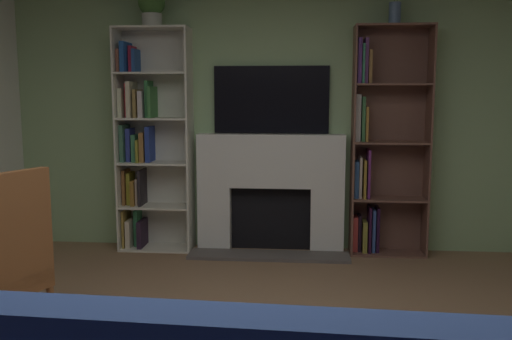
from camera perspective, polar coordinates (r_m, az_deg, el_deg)
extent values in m
cube|color=#96BB82|center=(5.36, 1.64, 5.12)|extent=(5.17, 0.06, 2.50)
cube|color=white|center=(5.42, -4.25, -4.92)|extent=(0.32, 0.21, 0.62)
cube|color=white|center=(5.35, 7.35, -5.12)|extent=(0.32, 0.21, 0.62)
cube|color=white|center=(5.26, 1.54, 0.97)|extent=(1.40, 0.21, 0.51)
cube|color=black|center=(5.42, 1.56, -4.89)|extent=(0.77, 0.08, 0.62)
cube|color=#57514D|center=(5.19, 1.33, -8.87)|extent=(1.50, 0.30, 0.03)
cube|color=black|center=(5.30, 1.61, 7.28)|extent=(1.10, 0.06, 0.64)
cube|color=silver|center=(5.47, -13.91, 2.98)|extent=(0.02, 0.32, 2.13)
cube|color=silver|center=(5.29, -6.85, 3.00)|extent=(0.02, 0.32, 2.13)
cube|color=silver|center=(5.51, -10.03, 3.13)|extent=(0.70, 0.02, 2.13)
cube|color=silver|center=(5.56, -10.17, -7.90)|extent=(0.67, 0.32, 0.02)
cube|color=olive|center=(5.61, -13.27, -5.81)|extent=(0.02, 0.25, 0.37)
cube|color=beige|center=(5.61, -12.81, -6.32)|extent=(0.04, 0.26, 0.27)
cube|color=#31794A|center=(5.62, -12.12, -5.81)|extent=(0.04, 0.18, 0.36)
cube|color=#261A2B|center=(5.57, -11.69, -6.40)|extent=(0.04, 0.26, 0.26)
cube|color=silver|center=(5.46, -10.27, -3.69)|extent=(0.67, 0.32, 0.02)
cube|color=brown|center=(5.55, -13.29, -1.70)|extent=(0.03, 0.20, 0.34)
cube|color=olive|center=(5.55, -12.84, -1.83)|extent=(0.04, 0.18, 0.31)
cube|color=olive|center=(5.52, -12.39, -2.25)|extent=(0.04, 0.24, 0.24)
cube|color=beige|center=(5.52, -12.02, -2.15)|extent=(0.02, 0.20, 0.26)
cube|color=black|center=(5.48, -11.69, -1.74)|extent=(0.02, 0.25, 0.35)
cube|color=silver|center=(5.39, -10.38, 0.74)|extent=(0.67, 0.32, 0.02)
cube|color=#38654B|center=(5.48, -13.45, 2.73)|extent=(0.04, 0.24, 0.36)
cube|color=#303B92|center=(5.49, -12.87, 2.57)|extent=(0.04, 0.18, 0.32)
cube|color=#37794F|center=(5.46, -12.31, 2.26)|extent=(0.04, 0.21, 0.26)
cube|color=olive|center=(5.44, -11.92, 2.00)|extent=(0.02, 0.25, 0.22)
cube|color=olive|center=(5.44, -11.50, 2.36)|extent=(0.04, 0.22, 0.28)
cube|color=navy|center=(5.42, -10.92, 2.67)|extent=(0.04, 0.22, 0.34)
cube|color=silver|center=(5.36, -10.50, 5.26)|extent=(0.67, 0.32, 0.02)
cube|color=beige|center=(5.46, -13.59, 6.76)|extent=(0.04, 0.24, 0.27)
cube|color=#AD2530|center=(5.47, -13.03, 7.03)|extent=(0.03, 0.20, 0.32)
cube|color=beige|center=(5.42, -12.74, 7.13)|extent=(0.04, 0.26, 0.34)
cube|color=olive|center=(5.41, -12.16, 6.76)|extent=(0.03, 0.25, 0.27)
cube|color=beige|center=(5.40, -11.60, 6.69)|extent=(0.04, 0.24, 0.25)
cube|color=#306F3C|center=(5.40, -11.02, 7.22)|extent=(0.03, 0.21, 0.35)
cube|color=#3C793B|center=(5.36, -10.66, 6.93)|extent=(0.03, 0.27, 0.29)
cube|color=silver|center=(5.35, -10.61, 9.82)|extent=(0.67, 0.32, 0.02)
cube|color=brown|center=(5.47, -13.76, 10.90)|extent=(0.03, 0.25, 0.21)
cube|color=#1C4B97|center=(5.44, -13.32, 11.29)|extent=(0.04, 0.27, 0.28)
cube|color=#A72037|center=(5.47, -12.66, 11.11)|extent=(0.03, 0.18, 0.25)
cube|color=navy|center=(5.45, -12.33, 10.98)|extent=(0.03, 0.20, 0.22)
cube|color=silver|center=(5.38, -10.73, 14.25)|extent=(0.67, 0.32, 0.02)
cube|color=brown|center=(5.21, 10.01, 2.86)|extent=(0.02, 0.29, 2.13)
cube|color=brown|center=(5.31, 17.40, 2.71)|extent=(0.02, 0.29, 2.13)
cube|color=brown|center=(5.38, 13.53, 2.92)|extent=(0.70, 0.02, 2.13)
cube|color=brown|center=(5.44, 13.37, -8.33)|extent=(0.67, 0.29, 0.02)
cube|color=#BE3A36|center=(5.40, 10.19, -6.44)|extent=(0.04, 0.17, 0.33)
cube|color=black|center=(5.41, 10.63, -6.37)|extent=(0.03, 0.17, 0.35)
cube|color=olive|center=(5.40, 11.14, -6.68)|extent=(0.04, 0.20, 0.29)
cube|color=black|center=(5.38, 11.63, -5.97)|extent=(0.02, 0.22, 0.44)
cube|color=#355496|center=(5.40, 12.02, -6.08)|extent=(0.03, 0.19, 0.41)
cube|color=black|center=(5.41, 12.43, -5.97)|extent=(0.03, 0.18, 0.43)
cube|color=brown|center=(5.32, 13.55, -2.92)|extent=(0.67, 0.29, 0.02)
cube|color=#2D5082|center=(5.28, 10.31, -0.92)|extent=(0.04, 0.20, 0.34)
cube|color=beige|center=(5.29, 10.71, -0.72)|extent=(0.02, 0.19, 0.38)
cube|color=olive|center=(5.27, 11.14, -0.87)|extent=(0.02, 0.23, 0.36)
cube|color=#622665|center=(5.28, 11.54, -0.35)|extent=(0.02, 0.21, 0.45)
cube|color=brown|center=(5.25, 13.74, 2.79)|extent=(0.67, 0.29, 0.02)
cube|color=beige|center=(5.24, 10.49, 5.35)|extent=(0.04, 0.18, 0.43)
cube|color=#386C3C|center=(5.24, 11.02, 5.22)|extent=(0.03, 0.18, 0.41)
cube|color=#A7762F|center=(5.24, 11.36, 4.70)|extent=(0.02, 0.19, 0.32)
cube|color=brown|center=(5.23, 13.94, 8.60)|extent=(0.67, 0.29, 0.02)
cube|color=#4A2A66|center=(5.21, 10.61, 11.03)|extent=(0.03, 0.23, 0.40)
cube|color=#2C6E4F|center=(5.21, 10.98, 10.74)|extent=(0.02, 0.24, 0.35)
cube|color=#63386E|center=(5.24, 11.30, 11.01)|extent=(0.03, 0.20, 0.41)
cube|color=olive|center=(5.24, 11.69, 10.42)|extent=(0.03, 0.20, 0.30)
cube|color=brown|center=(5.27, 14.13, 14.29)|extent=(0.67, 0.29, 0.02)
cylinder|color=beige|center=(5.40, -10.72, 14.98)|extent=(0.19, 0.19, 0.12)
sphere|color=#407031|center=(5.42, -10.77, 16.67)|extent=(0.25, 0.25, 0.25)
cylinder|color=slate|center=(5.27, 14.18, 15.45)|extent=(0.11, 0.11, 0.19)
cylinder|color=brown|center=(3.67, -20.46, -13.56)|extent=(0.04, 0.04, 0.40)
cube|color=brown|center=(3.32, -24.93, -6.20)|extent=(0.30, 0.63, 0.68)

